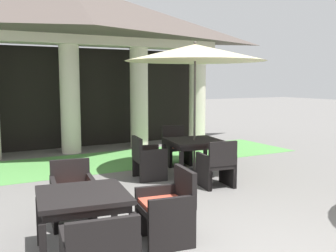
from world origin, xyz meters
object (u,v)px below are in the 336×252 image
patio_umbrella_mid_left (195,54)px  patio_chair_mid_left_north (176,147)px  patio_table_mid_left (194,144)px  patio_chair_near_foreground_north (72,195)px  patio_chair_mid_left_west (148,159)px  patio_chair_near_foreground_east (167,209)px  patio_chair_mid_left_south (217,166)px  patio_table_near_foreground (83,201)px  terracotta_urn (146,167)px

patio_umbrella_mid_left → patio_chair_mid_left_north: bearing=82.0°
patio_table_mid_left → patio_umbrella_mid_left: bearing=-116.6°
patio_chair_near_foreground_north → patio_chair_mid_left_west: bearing=-130.5°
patio_chair_near_foreground_north → patio_chair_near_foreground_east: (0.85, -1.11, 0.01)m
patio_umbrella_mid_left → patio_chair_mid_left_south: size_ratio=3.24×
patio_chair_near_foreground_north → patio_umbrella_mid_left: 3.89m
patio_table_near_foreground → patio_umbrella_mid_left: bearing=39.9°
patio_table_near_foreground → patio_chair_near_foreground_east: patio_chair_near_foreground_east is taller
patio_table_near_foreground → patio_umbrella_mid_left: size_ratio=0.39×
patio_umbrella_mid_left → patio_table_near_foreground: bearing=-140.1°
patio_umbrella_mid_left → patio_chair_mid_left_north: patio_umbrella_mid_left is taller
patio_table_mid_left → terracotta_urn: patio_table_mid_left is taller
patio_table_mid_left → patio_table_near_foreground: bearing=-140.1°
patio_table_mid_left → patio_chair_near_foreground_east: bearing=-127.6°
patio_chair_mid_left_north → patio_table_mid_left: bearing=90.0°
patio_chair_mid_left_north → patio_chair_mid_left_west: bearing=45.0°
patio_table_near_foreground → patio_chair_mid_left_north: (3.19, 3.54, -0.21)m
patio_chair_near_foreground_north → patio_umbrella_mid_left: size_ratio=0.30×
patio_chair_near_foreground_east → terracotta_urn: size_ratio=2.35×
patio_chair_near_foreground_east → patio_table_mid_left: 3.39m
patio_chair_near_foreground_north → patio_chair_mid_left_north: size_ratio=0.96×
patio_chair_mid_left_north → patio_chair_mid_left_west: (-1.13, -0.85, -0.01)m
patio_chair_near_foreground_north → patio_table_near_foreground: bearing=90.0°
patio_chair_mid_left_north → terracotta_urn: bearing=35.1°
patio_chair_mid_left_north → patio_chair_mid_left_south: bearing=90.0°
patio_table_mid_left → patio_chair_mid_left_south: size_ratio=1.35×
patio_umbrella_mid_left → patio_chair_mid_left_south: patio_umbrella_mid_left is taller
patio_table_near_foreground → patio_chair_mid_left_west: size_ratio=1.29×
patio_chair_mid_left_west → patio_chair_near_foreground_north: bearing=-40.4°
patio_chair_near_foreground_east → patio_chair_mid_left_south: size_ratio=1.02×
patio_umbrella_mid_left → patio_chair_near_foreground_north: bearing=-151.7°
patio_umbrella_mid_left → terracotta_urn: size_ratio=7.50×
patio_table_mid_left → patio_chair_mid_left_north: (0.14, 0.99, -0.23)m
patio_table_near_foreground → patio_chair_near_foreground_north: bearing=82.1°
patio_umbrella_mid_left → patio_chair_mid_left_west: size_ratio=3.35×
patio_table_mid_left → patio_chair_mid_left_south: 1.03m
patio_chair_near_foreground_north → terracotta_urn: bearing=-127.2°
terracotta_urn → patio_chair_near_foreground_east: bearing=-110.9°
patio_chair_near_foreground_north → patio_chair_mid_left_west: (1.92, 1.71, -0.01)m
patio_chair_near_foreground_east → patio_umbrella_mid_left: patio_umbrella_mid_left is taller
patio_umbrella_mid_left → patio_table_mid_left: bearing=63.4°
patio_chair_near_foreground_north → patio_chair_mid_left_south: (2.77, 0.58, -0.01)m
patio_umbrella_mid_left → patio_chair_mid_left_west: bearing=172.0°
patio_chair_mid_left_south → patio_chair_mid_left_north: patio_chair_mid_left_north is taller
patio_chair_mid_left_north → terracotta_urn: patio_chair_mid_left_north is taller
patio_table_mid_left → patio_chair_mid_left_west: size_ratio=1.40×
patio_chair_near_foreground_east → patio_chair_mid_left_south: bearing=-40.8°
patio_table_near_foreground → patio_chair_mid_left_west: bearing=52.5°
patio_table_near_foreground → patio_chair_mid_left_north: size_ratio=1.23×
terracotta_urn → patio_chair_mid_left_north: bearing=27.0°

